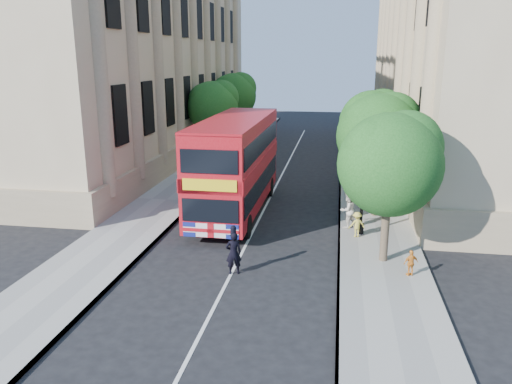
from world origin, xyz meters
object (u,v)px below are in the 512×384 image
at_px(box_van, 220,175).
at_px(lamp_post, 363,184).
at_px(double_decker_bus, 236,163).
at_px(police_constable, 234,253).
at_px(woman_pedestrian, 348,210).

bearing_deg(box_van, lamp_post, -29.89).
xyz_separation_m(double_decker_bus, box_van, (-1.54, 2.82, -1.39)).
relative_size(lamp_post, police_constable, 3.08).
height_order(lamp_post, woman_pedestrian, lamp_post).
xyz_separation_m(lamp_post, police_constable, (-4.91, -5.00, -1.67)).
height_order(double_decker_bus, police_constable, double_decker_bus).
bearing_deg(lamp_post, double_decker_bus, 157.66).
bearing_deg(police_constable, double_decker_bus, -100.92).
bearing_deg(double_decker_bus, lamp_post, -21.98).
distance_m(lamp_post, box_van, 9.67).
xyz_separation_m(lamp_post, box_van, (-7.91, 5.44, -1.19)).
distance_m(police_constable, woman_pedestrian, 7.22).
bearing_deg(double_decker_bus, box_van, 119.04).
bearing_deg(police_constable, lamp_post, -156.23).
xyz_separation_m(lamp_post, woman_pedestrian, (-0.60, 0.79, -1.52)).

